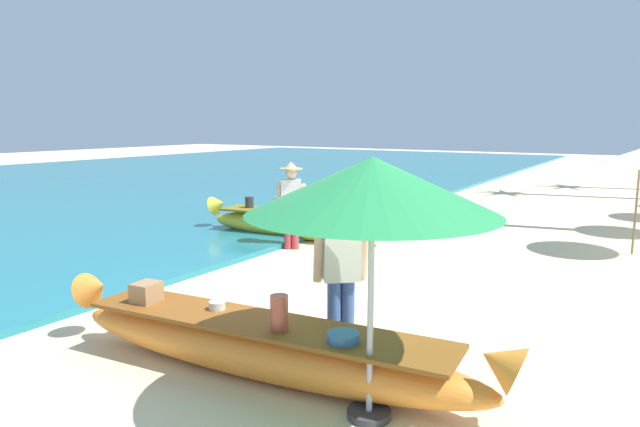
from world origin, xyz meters
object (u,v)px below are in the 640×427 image
person_tourist_customer (341,271)px  patio_umbrella_large (372,187)px  person_vendor_hatted (291,199)px  boat_orange_foreground (260,346)px  boat_yellow_midground (295,223)px

person_tourist_customer → patio_umbrella_large: size_ratio=0.75×
person_tourist_customer → person_vendor_hatted: bearing=130.5°
boat_orange_foreground → person_tourist_customer: person_tourist_customer is taller
boat_yellow_midground → person_vendor_hatted: size_ratio=2.56×
boat_orange_foreground → person_vendor_hatted: (-2.83, 4.60, 0.65)m
boat_orange_foreground → person_tourist_customer: 1.08m
boat_orange_foreground → person_tourist_customer: (0.41, 0.79, 0.60)m
boat_yellow_midground → patio_umbrella_large: size_ratio=2.00×
boat_yellow_midground → person_vendor_hatted: person_vendor_hatted is taller
boat_yellow_midground → person_vendor_hatted: 1.14m
boat_yellow_midground → person_tourist_customer: bearing=-51.2°
person_tourist_customer → patio_umbrella_large: patio_umbrella_large is taller
person_vendor_hatted → person_tourist_customer: size_ratio=1.03×
boat_orange_foreground → boat_yellow_midground: boat_orange_foreground is taller
boat_yellow_midground → person_tourist_customer: size_ratio=2.65×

